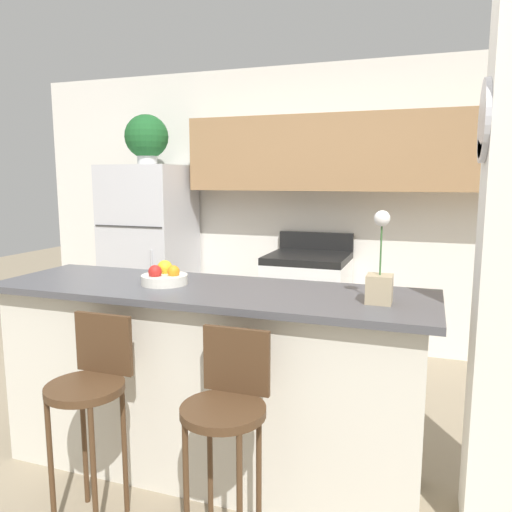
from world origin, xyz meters
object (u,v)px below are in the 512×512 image
object	(u,v)px
stove_range	(307,306)
fruit_bowl	(164,277)
potted_plant_on_fridge	(147,138)
bar_stool_left	(91,390)
refrigerator	(150,255)
orchid_vase	(380,277)
trash_bin	(195,334)
bar_stool_right	(227,412)

from	to	relation	value
stove_range	fruit_bowl	size ratio (longest dim) A/B	4.40
potted_plant_on_fridge	bar_stool_left	bearing A→B (deg)	-64.86
stove_range	bar_stool_left	xyz separation A→B (m)	(-0.42, -2.38, 0.16)
potted_plant_on_fridge	refrigerator	bearing A→B (deg)	-63.39
bar_stool_left	fruit_bowl	size ratio (longest dim) A/B	3.86
refrigerator	bar_stool_left	distance (m)	2.60
stove_range	orchid_vase	bearing A→B (deg)	-67.79
refrigerator	potted_plant_on_fridge	world-z (taller)	potted_plant_on_fridge
potted_plant_on_fridge	trash_bin	distance (m)	1.84
potted_plant_on_fridge	trash_bin	bearing A→B (deg)	-23.51
bar_stool_right	fruit_bowl	size ratio (longest dim) A/B	3.86
bar_stool_right	potted_plant_on_fridge	size ratio (longest dim) A/B	2.05
bar_stool_left	trash_bin	world-z (taller)	bar_stool_left
fruit_bowl	trash_bin	bearing A→B (deg)	111.29
potted_plant_on_fridge	trash_bin	size ratio (longest dim) A/B	1.20
refrigerator	bar_stool_left	bearing A→B (deg)	-64.86
potted_plant_on_fridge	fruit_bowl	distance (m)	2.33
bar_stool_left	bar_stool_right	size ratio (longest dim) A/B	1.00
stove_range	fruit_bowl	xyz separation A→B (m)	(-0.34, -1.84, 0.58)
refrigerator	potted_plant_on_fridge	bearing A→B (deg)	116.61
refrigerator	bar_stool_left	size ratio (longest dim) A/B	1.78
stove_range	bar_stool_right	world-z (taller)	stove_range
potted_plant_on_fridge	trash_bin	xyz separation A→B (m)	(0.58, -0.25, -1.73)
refrigerator	stove_range	size ratio (longest dim) A/B	1.56
stove_range	bar_stool_left	world-z (taller)	stove_range
bar_stool_right	trash_bin	bearing A→B (deg)	119.45
refrigerator	potted_plant_on_fridge	distance (m)	1.08
fruit_bowl	trash_bin	world-z (taller)	fruit_bowl
refrigerator	fruit_bowl	distance (m)	2.17
stove_range	trash_bin	world-z (taller)	stove_range
stove_range	trash_bin	xyz separation A→B (m)	(-0.95, -0.29, -0.27)
refrigerator	bar_stool_left	xyz separation A→B (m)	(1.10, -2.34, -0.22)
fruit_bowl	trash_bin	xyz separation A→B (m)	(-0.61, 1.56, -0.85)
bar_stool_right	potted_plant_on_fridge	distance (m)	3.20
bar_stool_right	trash_bin	size ratio (longest dim) A/B	2.48
stove_range	potted_plant_on_fridge	bearing A→B (deg)	-178.61
stove_range	potted_plant_on_fridge	world-z (taller)	potted_plant_on_fridge
stove_range	orchid_vase	xyz separation A→B (m)	(0.77, -1.89, 0.66)
potted_plant_on_fridge	fruit_bowl	xyz separation A→B (m)	(1.18, -1.81, -0.88)
potted_plant_on_fridge	bar_stool_right	bearing A→B (deg)	-53.13
refrigerator	orchid_vase	size ratio (longest dim) A/B	4.04
fruit_bowl	trash_bin	distance (m)	1.87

